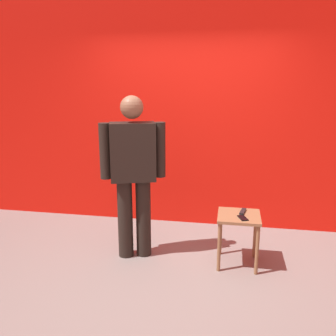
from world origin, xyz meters
name	(u,v)px	position (x,y,z in m)	size (l,w,h in m)	color
ground_plane	(167,280)	(0.00, 0.00, 0.00)	(12.00, 12.00, 0.00)	gray
back_wall_red	(188,104)	(0.00, 1.56, 1.60)	(6.29, 0.12, 3.21)	red
standing_person	(133,170)	(-0.45, 0.46, 0.98)	(0.69, 0.37, 1.76)	black
side_table	(239,224)	(0.68, 0.45, 0.45)	(0.43, 0.43, 0.55)	olive
cell_phone	(243,218)	(0.71, 0.36, 0.56)	(0.07, 0.14, 0.01)	black
tv_remote	(243,211)	(0.72, 0.53, 0.56)	(0.04, 0.17, 0.02)	black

